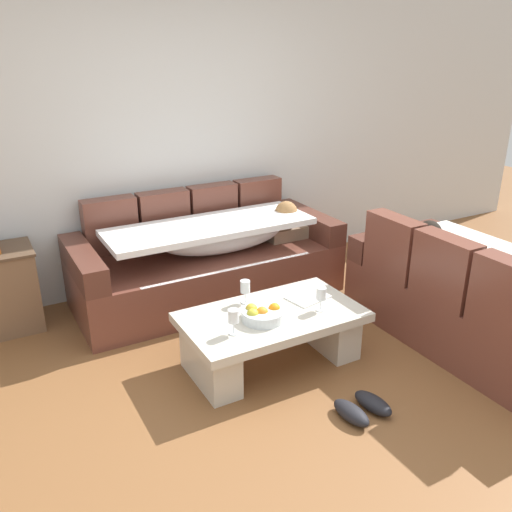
# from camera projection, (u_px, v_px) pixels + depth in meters

# --- Properties ---
(ground_plane) EXTENTS (14.00, 14.00, 0.00)m
(ground_plane) POSITION_uv_depth(u_px,v_px,m) (299.00, 400.00, 3.30)
(ground_plane) COLOR brown
(back_wall) EXTENTS (9.00, 0.10, 2.70)m
(back_wall) POSITION_uv_depth(u_px,v_px,m) (165.00, 132.00, 4.55)
(back_wall) COLOR silver
(back_wall) RESTS_ON ground_plane
(couch_along_wall) EXTENTS (2.22, 0.92, 0.88)m
(couch_along_wall) POSITION_uv_depth(u_px,v_px,m) (210.00, 259.00, 4.56)
(couch_along_wall) COLOR brown
(couch_along_wall) RESTS_ON ground_plane
(couch_near_window) EXTENTS (0.92, 1.84, 0.88)m
(couch_near_window) POSITION_uv_depth(u_px,v_px,m) (474.00, 300.00, 3.83)
(couch_near_window) COLOR brown
(couch_near_window) RESTS_ON ground_plane
(coffee_table) EXTENTS (1.20, 0.68, 0.38)m
(coffee_table) POSITION_uv_depth(u_px,v_px,m) (272.00, 332.00, 3.60)
(coffee_table) COLOR beige
(coffee_table) RESTS_ON ground_plane
(fruit_bowl) EXTENTS (0.28, 0.28, 0.10)m
(fruit_bowl) POSITION_uv_depth(u_px,v_px,m) (262.00, 314.00, 3.45)
(fruit_bowl) COLOR silver
(fruit_bowl) RESTS_ON coffee_table
(wine_glass_near_left) EXTENTS (0.07, 0.07, 0.17)m
(wine_glass_near_left) POSITION_uv_depth(u_px,v_px,m) (233.00, 317.00, 3.26)
(wine_glass_near_left) COLOR silver
(wine_glass_near_left) RESTS_ON coffee_table
(wine_glass_near_right) EXTENTS (0.07, 0.07, 0.17)m
(wine_glass_near_right) POSITION_uv_depth(u_px,v_px,m) (321.00, 295.00, 3.55)
(wine_glass_near_right) COLOR silver
(wine_glass_near_right) RESTS_ON coffee_table
(wine_glass_far_back) EXTENTS (0.07, 0.07, 0.17)m
(wine_glass_far_back) POSITION_uv_depth(u_px,v_px,m) (245.00, 287.00, 3.65)
(wine_glass_far_back) COLOR silver
(wine_glass_far_back) RESTS_ON coffee_table
(open_magazine) EXTENTS (0.32, 0.26, 0.01)m
(open_magazine) POSITION_uv_depth(u_px,v_px,m) (308.00, 297.00, 3.76)
(open_magazine) COLOR white
(open_magazine) RESTS_ON coffee_table
(pair_of_shoes) EXTENTS (0.32, 0.29, 0.09)m
(pair_of_shoes) POSITION_uv_depth(u_px,v_px,m) (362.00, 408.00, 3.16)
(pair_of_shoes) COLOR black
(pair_of_shoes) RESTS_ON ground_plane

